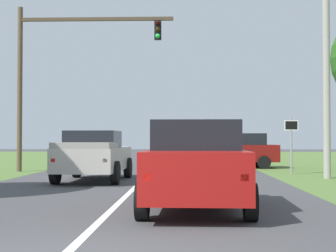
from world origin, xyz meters
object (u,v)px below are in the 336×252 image
(pickup_truck_lead, at_px, (94,155))
(crossing_suv_far, at_px, (236,150))
(keep_moving_sign, at_px, (291,138))
(red_suv_near, at_px, (196,163))
(traffic_light, at_px, (59,63))
(utility_pole_right, at_px, (326,74))

(pickup_truck_lead, height_order, crossing_suv_far, pickup_truck_lead)
(pickup_truck_lead, height_order, keep_moving_sign, keep_moving_sign)
(red_suv_near, distance_m, traffic_light, 14.80)
(red_suv_near, height_order, keep_moving_sign, keep_moving_sign)
(red_suv_near, relative_size, pickup_truck_lead, 0.95)
(pickup_truck_lead, xyz_separation_m, utility_pole_right, (8.91, 1.50, 3.13))
(red_suv_near, height_order, pickup_truck_lead, red_suv_near)
(utility_pole_right, bearing_deg, crossing_suv_far, 111.65)
(crossing_suv_far, relative_size, utility_pole_right, 0.55)
(crossing_suv_far, bearing_deg, keep_moving_sign, -68.40)
(red_suv_near, relative_size, keep_moving_sign, 1.90)
(red_suv_near, height_order, traffic_light, traffic_light)
(utility_pole_right, bearing_deg, keep_moving_sign, 111.75)
(pickup_truck_lead, bearing_deg, red_suv_near, -64.23)
(red_suv_near, relative_size, utility_pole_right, 0.58)
(red_suv_near, height_order, utility_pole_right, utility_pole_right)
(traffic_light, bearing_deg, red_suv_near, -64.05)
(traffic_light, height_order, utility_pole_right, utility_pole_right)
(red_suv_near, height_order, crossing_suv_far, red_suv_near)
(traffic_light, distance_m, utility_pole_right, 12.18)
(pickup_truck_lead, bearing_deg, utility_pole_right, 9.58)
(pickup_truck_lead, distance_m, keep_moving_sign, 8.87)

